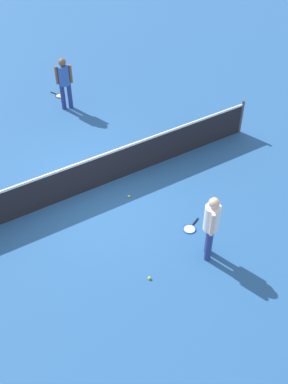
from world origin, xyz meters
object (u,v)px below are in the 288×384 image
player_near_side (211,223)px  tennis_ball_near_player (149,278)px  tennis_ball_by_net (129,196)px  player_far_side (64,80)px  tennis_racket_far_player (60,95)px  tennis_racket_near_player (190,228)px

player_near_side → tennis_ball_near_player: 1.75m
tennis_ball_by_net → player_far_side: bearing=84.2°
player_near_side → tennis_racket_far_player: bearing=89.7°
tennis_racket_near_player → tennis_ball_near_player: tennis_ball_near_player is taller
tennis_racket_near_player → tennis_ball_near_player: size_ratio=9.10×
tennis_ball_near_player → tennis_ball_by_net: 2.62m
player_far_side → tennis_racket_far_player: player_far_side is taller
player_near_side → tennis_racket_far_player: player_near_side is taller
player_far_side → tennis_ball_near_player: size_ratio=25.76×
player_near_side → tennis_ball_near_player: (-1.45, 0.11, -0.98)m
player_near_side → player_far_side: bearing=90.4°
tennis_racket_near_player → tennis_ball_near_player: 1.77m
player_far_side → tennis_ball_near_player: 7.37m
tennis_ball_by_net → tennis_racket_near_player: bearing=-68.5°
player_near_side → player_far_side: 7.28m
player_far_side → tennis_ball_near_player: (-1.40, -7.17, -0.98)m
player_near_side → tennis_ball_by_net: (-0.52, 2.56, -0.98)m
tennis_racket_near_player → tennis_ball_by_net: 1.83m
player_far_side → tennis_racket_near_player: (0.20, -6.42, -1.00)m
tennis_racket_far_player → tennis_ball_by_net: tennis_ball_by_net is taller
player_far_side → tennis_racket_far_player: 1.32m
player_far_side → tennis_racket_near_player: bearing=-88.3°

